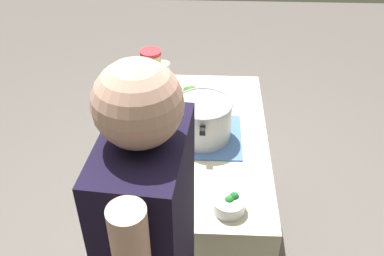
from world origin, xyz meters
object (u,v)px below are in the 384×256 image
object	(u,v)px
lemonade_pitcher	(152,74)
broccoli_bowl_front	(188,94)
cooking_pot	(203,119)
mason_jar	(163,74)
broccoli_bowl_center	(229,204)

from	to	relation	value
lemonade_pitcher	broccoli_bowl_front	world-z (taller)	lemonade_pitcher
cooking_pot	broccoli_bowl_front	size ratio (longest dim) A/B	2.71
cooking_pot	mason_jar	bearing A→B (deg)	-153.76
broccoli_bowl_front	broccoli_bowl_center	size ratio (longest dim) A/B	0.99
mason_jar	cooking_pot	bearing A→B (deg)	26.24
broccoli_bowl_front	broccoli_bowl_center	xyz separation A→B (m)	(0.74, 0.19, -0.01)
cooking_pot	broccoli_bowl_center	distance (m)	0.46
cooking_pot	mason_jar	world-z (taller)	cooking_pot
mason_jar	broccoli_bowl_front	world-z (taller)	mason_jar
mason_jar	broccoli_bowl_center	size ratio (longest dim) A/B	1.02
cooking_pot	broccoli_bowl_center	size ratio (longest dim) A/B	2.68
lemonade_pitcher	mason_jar	distance (m)	0.15
broccoli_bowl_center	lemonade_pitcher	bearing A→B (deg)	-154.04
lemonade_pitcher	broccoli_bowl_front	bearing A→B (deg)	81.76
lemonade_pitcher	broccoli_bowl_front	distance (m)	0.21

